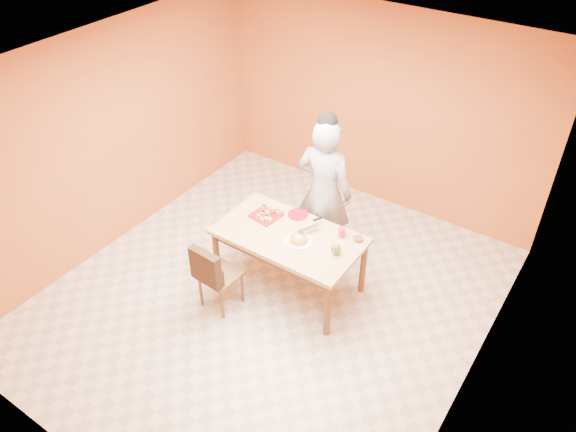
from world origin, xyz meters
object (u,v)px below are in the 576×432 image
Objects in this scene: red_dinner_plate at (298,215)px; egg_ornament at (336,249)px; magenta_glass at (342,232)px; dining_table at (289,241)px; dining_chair at (219,274)px; checker_tin at (358,239)px; sponge_cake at (299,239)px; pastry_platter at (266,215)px; person at (324,192)px.

egg_ornament is (0.70, -0.35, 0.06)m from red_dinner_plate.
egg_ornament is 0.31m from magenta_glass.
dining_chair reaches higher than dining_table.
red_dinner_plate is 0.78m from egg_ornament.
red_dinner_plate is at bearing 178.85° from checker_tin.
magenta_glass reaches higher than sponge_cake.
red_dinner_plate is 2.11× the size of magenta_glass.
pastry_platter is at bearing -175.38° from egg_ornament.
magenta_glass is (0.34, 0.34, 0.02)m from sponge_cake.
egg_ornament reaches higher than red_dinner_plate.
magenta_glass is (0.61, -0.06, 0.05)m from red_dinner_plate.
egg_ornament is at bearing 5.96° from sponge_cake.
checker_tin is at bearing 87.32° from egg_ornament.
egg_ornament reaches higher than dining_chair.
person reaches higher than dining_chair.
checker_tin is (0.09, 0.33, -0.05)m from egg_ornament.
sponge_cake is (0.61, 0.64, 0.34)m from dining_chair.
dining_chair is 3.75× the size of red_dinner_plate.
dining_table is 14.80× the size of checker_tin.
person is 0.73m from pastry_platter.
egg_ornament is (0.58, 0.00, 0.16)m from dining_table.
pastry_platter reaches higher than dining_table.
dining_table is 8.23× the size of sponge_cake.
magenta_glass is (0.95, 0.97, 0.36)m from dining_chair.
dining_chair reaches higher than magenta_glass.
red_dinner_plate is 0.61m from magenta_glass.
sponge_cake reaches higher than pastry_platter.
dining_chair is 7.92× the size of magenta_glass.
pastry_platter is 0.58m from sponge_cake.
dining_table is 0.86× the size of person.
person is at bearing 74.63° from dining_chair.
egg_ornament is 1.28× the size of checker_tin.
person is 17.24× the size of checker_tin.
red_dinner_plate is at bearing 174.78° from magenta_glass.
checker_tin reaches higher than red_dinner_plate.
dining_chair is at bearing -134.69° from egg_ornament.
person is 16.81× the size of magenta_glass.
dining_chair is at bearing 65.16° from person.
egg_ornament is (0.99, -0.13, 0.06)m from pastry_platter.
magenta_glass is (0.90, 0.16, 0.05)m from pastry_platter.
magenta_glass is (0.49, 0.29, 0.15)m from dining_table.
sponge_cake is (0.15, -0.04, 0.13)m from dining_table.
pastry_platter reaches higher than red_dinner_plate.
sponge_cake is at bearing 94.43° from person.
egg_ornament is (0.57, -0.70, -0.10)m from person.
egg_ornament is at bearing 36.88° from dining_chair.
dining_chair reaches higher than checker_tin.
red_dinner_plate is 0.79m from checker_tin.
red_dinner_plate is at bearing 165.80° from egg_ornament.
dining_table is at bearing -148.95° from magenta_glass.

